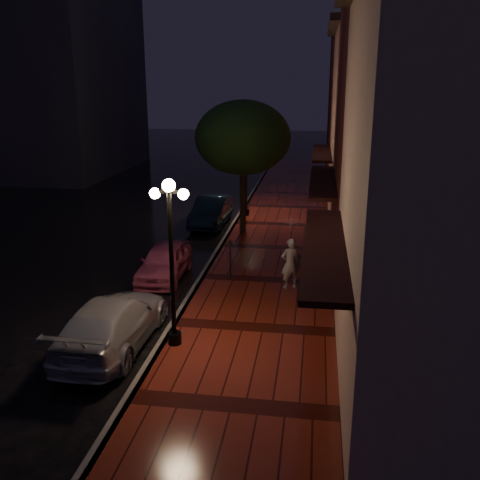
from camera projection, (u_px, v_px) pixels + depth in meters
The scene contains 15 objects.
ground at pixel (202, 280), 18.69m from camera, with size 120.00×120.00×0.00m, color black.
sidewalk at pixel (266, 281), 18.36m from camera, with size 4.50×60.00×0.15m, color #4D160D.
curb at pixel (202, 278), 18.67m from camera, with size 0.25×60.00×0.15m, color #595451.
storefront_near at pixel (474, 206), 10.83m from camera, with size 5.00×8.00×8.50m, color gray.
storefront_mid at pixel (414, 117), 18.06m from camera, with size 5.00×8.00×11.00m, color #511914.
storefront_far at pixel (385, 128), 25.94m from camera, with size 5.00×8.00×9.00m, color #8C5951.
storefront_extra at pixel (368, 108), 35.28m from camera, with size 5.00×12.00×10.00m, color #511914.
streetlamp_near at pixel (171, 253), 13.16m from camera, with size 0.96×0.36×4.31m.
streetlamp_far at pixel (246, 167), 26.44m from camera, with size 0.96×0.36×4.31m.
street_tree at pixel (243, 140), 23.08m from camera, with size 4.16×4.16×5.80m.
pink_car at pixel (165, 261), 18.73m from camera, with size 1.44×3.58×1.22m, color #C75274.
navy_car at pixel (211, 211), 25.72m from camera, with size 1.44×4.12×1.36m, color black.
silver_car at pixel (113, 322), 13.85m from camera, with size 1.89×4.65×1.35m, color #9D9CA3.
woman_with_umbrella at pixel (291, 242), 17.12m from camera, with size 0.98×1.00×2.37m.
parking_meter at pixel (230, 255), 18.30m from camera, with size 0.14×0.12×1.32m.
Camera 1 is at (3.82, -17.15, 6.67)m, focal length 40.00 mm.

